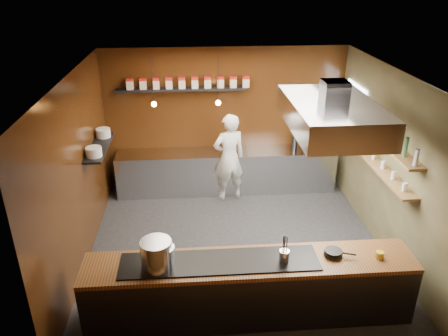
{
  "coord_description": "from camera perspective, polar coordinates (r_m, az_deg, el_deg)",
  "views": [
    {
      "loc": [
        -0.7,
        -6.24,
        4.45
      ],
      "look_at": [
        -0.19,
        0.4,
        1.35
      ],
      "focal_mm": 35.0,
      "sensor_mm": 36.0,
      "label": 1
    }
  ],
  "objects": [
    {
      "name": "utensil_crock",
      "position": [
        5.82,
        7.87,
        -11.35
      ],
      "size": [
        0.16,
        0.16,
        0.17
      ],
      "primitive_type": "cylinder",
      "rotation": [
        0.0,
        0.0,
        -0.24
      ],
      "color": "silver",
      "rests_on": "pass_counter"
    },
    {
      "name": "bottle_shelf_upper",
      "position": [
        7.65,
        19.38,
        4.19
      ],
      "size": [
        0.26,
        2.8,
        0.04
      ],
      "primitive_type": "cube",
      "color": "olive",
      "rests_on": "right_wall"
    },
    {
      "name": "wine_glasses",
      "position": [
        7.78,
        18.99,
        1.54
      ],
      "size": [
        0.07,
        2.37,
        0.13
      ],
      "color": "silver",
      "rests_on": "bottle_shelf_lower"
    },
    {
      "name": "stockpot_large",
      "position": [
        5.68,
        -8.81,
        -11.09
      ],
      "size": [
        0.51,
        0.51,
        0.39
      ],
      "primitive_type": "cylinder",
      "rotation": [
        0.0,
        0.0,
        0.35
      ],
      "color": "#B9BBC0",
      "rests_on": "pass_counter"
    },
    {
      "name": "chef",
      "position": [
        8.84,
        0.67,
        1.4
      ],
      "size": [
        0.77,
        0.61,
        1.83
      ],
      "primitive_type": "imported",
      "rotation": [
        0.0,
        0.0,
        3.43
      ],
      "color": "white",
      "rests_on": "floor"
    },
    {
      "name": "plate_stacks",
      "position": [
        7.94,
        -16.04,
        3.3
      ],
      "size": [
        0.26,
        1.16,
        0.16
      ],
      "color": "silver",
      "rests_on": "plate_shelf"
    },
    {
      "name": "back_wall",
      "position": [
        9.25,
        0.18,
        6.38
      ],
      "size": [
        5.0,
        0.0,
        5.0
      ],
      "primitive_type": "plane",
      "rotation": [
        1.57,
        0.0,
        0.0
      ],
      "color": "#321809",
      "rests_on": "ground"
    },
    {
      "name": "espresso_machine",
      "position": [
        9.47,
        11.63,
        3.7
      ],
      "size": [
        0.46,
        0.45,
        0.4
      ],
      "primitive_type": "cube",
      "rotation": [
        0.0,
        0.0,
        -0.2
      ],
      "color": "black",
      "rests_on": "prep_counter"
    },
    {
      "name": "pass_counter",
      "position": [
        6.16,
        3.28,
        -15.4
      ],
      "size": [
        4.4,
        0.72,
        0.94
      ],
      "color": "#38383D",
      "rests_on": "floor"
    },
    {
      "name": "window_pane",
      "position": [
        8.92,
        16.64,
        7.3
      ],
      "size": [
        0.0,
        1.0,
        1.0
      ],
      "primitive_type": "plane",
      "rotation": [
        1.57,
        0.0,
        -1.57
      ],
      "color": "white",
      "rests_on": "right_wall"
    },
    {
      "name": "plate_shelf",
      "position": [
        7.97,
        -15.95,
        2.63
      ],
      "size": [
        0.3,
        1.4,
        0.04
      ],
      "primitive_type": "cube",
      "color": "black",
      "rests_on": "left_wall"
    },
    {
      "name": "bottles",
      "position": [
        7.6,
        19.53,
        5.17
      ],
      "size": [
        0.06,
        2.66,
        0.24
      ],
      "color": "silver",
      "rests_on": "bottle_shelf_upper"
    },
    {
      "name": "left_wall",
      "position": [
        7.14,
        -18.56,
        -0.85
      ],
      "size": [
        0.0,
        5.0,
        5.0
      ],
      "primitive_type": "plane",
      "rotation": [
        1.57,
        0.0,
        1.57
      ],
      "color": "#321809",
      "rests_on": "ground"
    },
    {
      "name": "butter_jar",
      "position": [
        6.24,
        19.66,
        -10.65
      ],
      "size": [
        0.14,
        0.14,
        0.09
      ],
      "primitive_type": "cylinder",
      "rotation": [
        0.0,
        0.0,
        -0.38
      ],
      "color": "gold",
      "rests_on": "pass_counter"
    },
    {
      "name": "bottle_shelf_lower",
      "position": [
        7.82,
        18.9,
        0.97
      ],
      "size": [
        0.26,
        2.8,
        0.04
      ],
      "primitive_type": "cube",
      "color": "olive",
      "rests_on": "right_wall"
    },
    {
      "name": "extractor_hood",
      "position": [
        6.48,
        13.93,
        6.74
      ],
      "size": [
        1.2,
        2.0,
        0.72
      ],
      "color": "#38383D",
      "rests_on": "ceiling"
    },
    {
      "name": "pendant_right",
      "position": [
        8.28,
        -0.76,
        8.86
      ],
      "size": [
        0.1,
        0.1,
        0.95
      ],
      "color": "black",
      "rests_on": "ceiling"
    },
    {
      "name": "storage_tins",
      "position": [
        8.86,
        -4.67,
        11.06
      ],
      "size": [
        2.43,
        0.13,
        0.22
      ],
      "color": "beige",
      "rests_on": "tin_shelf"
    },
    {
      "name": "frying_pan",
      "position": [
        6.11,
        14.13,
        -10.65
      ],
      "size": [
        0.41,
        0.25,
        0.06
      ],
      "color": "black",
      "rests_on": "pass_counter"
    },
    {
      "name": "floor",
      "position": [
        7.7,
        1.67,
        -10.35
      ],
      "size": [
        5.0,
        5.0,
        0.0
      ],
      "primitive_type": "plane",
      "color": "black",
      "rests_on": "ground"
    },
    {
      "name": "tin_shelf",
      "position": [
        8.89,
        -5.62,
        10.2
      ],
      "size": [
        2.6,
        0.26,
        0.04
      ],
      "primitive_type": "cube",
      "color": "black",
      "rests_on": "back_wall"
    },
    {
      "name": "ceiling",
      "position": [
        6.45,
        2.01,
        11.95
      ],
      "size": [
        5.0,
        5.0,
        0.0
      ],
      "primitive_type": "plane",
      "rotation": [
        3.14,
        0.0,
        0.0
      ],
      "color": "silver",
      "rests_on": "back_wall"
    },
    {
      "name": "prep_counter",
      "position": [
        9.34,
        0.33,
        -0.38
      ],
      "size": [
        4.6,
        0.65,
        0.9
      ],
      "primitive_type": "cube",
      "color": "silver",
      "rests_on": "floor"
    },
    {
      "name": "pendant_left",
      "position": [
        8.3,
        -9.15,
        8.57
      ],
      "size": [
        0.1,
        0.1,
        0.95
      ],
      "color": "black",
      "rests_on": "ceiling"
    },
    {
      "name": "right_wall",
      "position": [
        7.61,
        20.89,
        0.43
      ],
      "size": [
        0.0,
        5.0,
        5.0
      ],
      "primitive_type": "plane",
      "rotation": [
        1.57,
        0.0,
        -1.57
      ],
      "color": "#444226",
      "rests_on": "ground"
    },
    {
      "name": "stockpot_small",
      "position": [
        5.72,
        -7.99,
        -11.4
      ],
      "size": [
        0.33,
        0.33,
        0.29
      ],
      "primitive_type": "cylinder",
      "rotation": [
        0.0,
        0.0,
        0.06
      ],
      "color": "#BBBDC3",
      "rests_on": "pass_counter"
    }
  ]
}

